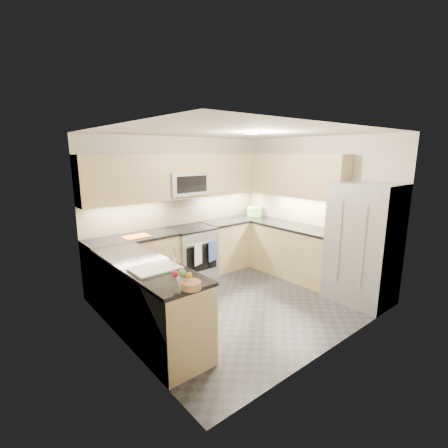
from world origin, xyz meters
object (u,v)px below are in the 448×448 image
(microwave, at_px, (186,183))
(gas_range, at_px, (191,253))
(utensil_bowl, at_px, (254,211))
(cutting_board, at_px, (137,237))
(fruit_basket, at_px, (191,285))
(refrigerator, at_px, (363,244))

(microwave, bearing_deg, gas_range, -90.00)
(utensil_bowl, relative_size, cutting_board, 0.81)
(fruit_basket, bearing_deg, cutting_board, 78.27)
(fruit_basket, bearing_deg, microwave, 57.67)
(gas_range, height_order, microwave, microwave)
(cutting_board, distance_m, fruit_basket, 2.23)
(gas_range, bearing_deg, cutting_board, -177.63)
(microwave, distance_m, fruit_basket, 2.88)
(gas_range, relative_size, refrigerator, 0.51)
(refrigerator, xyz_separation_m, cutting_board, (-2.49, 2.38, 0.05))
(microwave, xyz_separation_m, refrigerator, (1.45, -2.55, -0.80))
(gas_range, xyz_separation_m, refrigerator, (1.45, -2.43, 0.45))
(gas_range, xyz_separation_m, utensil_bowl, (1.63, 0.04, 0.57))
(gas_range, height_order, refrigerator, refrigerator)
(refrigerator, distance_m, fruit_basket, 2.95)
(utensil_bowl, bearing_deg, refrigerator, -94.11)
(microwave, bearing_deg, fruit_basket, -122.33)
(microwave, height_order, fruit_basket, microwave)
(microwave, bearing_deg, refrigerator, -60.38)
(refrigerator, relative_size, fruit_basket, 9.14)
(cutting_board, bearing_deg, refrigerator, -43.77)
(gas_range, distance_m, fruit_basket, 2.73)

